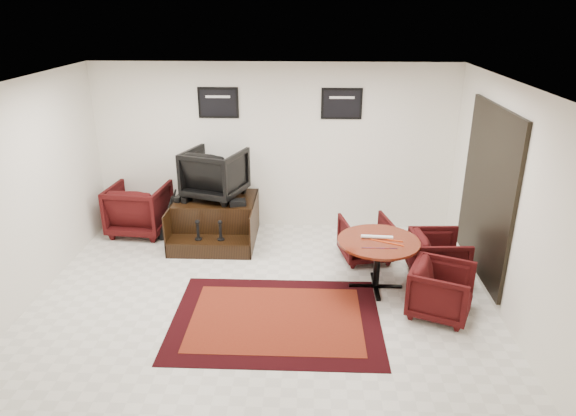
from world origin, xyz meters
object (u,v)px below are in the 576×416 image
object	(u,v)px
meeting_table	(378,246)
table_chair_back	(365,237)
shine_chair	(215,171)
table_chair_corner	(442,288)
table_chair_window	(439,254)
shine_podium	(216,221)
armchair_side	(139,206)

from	to	relation	value
meeting_table	table_chair_back	size ratio (longest dim) A/B	1.51
shine_chair	table_chair_corner	bearing A→B (deg)	163.39
shine_chair	table_chair_window	world-z (taller)	shine_chair
meeting_table	shine_podium	bearing A→B (deg)	148.45
meeting_table	table_chair_back	distance (m)	0.92
table_chair_back	table_chair_corner	world-z (taller)	table_chair_corner
shine_chair	meeting_table	xyz separation A→B (m)	(2.46, -1.65, -0.50)
meeting_table	table_chair_corner	xyz separation A→B (m)	(0.72, -0.63, -0.26)
armchair_side	shine_podium	bearing A→B (deg)	176.98
shine_podium	table_chair_window	world-z (taller)	table_chair_window
shine_podium	table_chair_corner	bearing A→B (deg)	-33.92
table_chair_window	meeting_table	bearing A→B (deg)	105.98
armchair_side	table_chair_corner	xyz separation A→B (m)	(4.51, -2.34, -0.10)
armchair_side	meeting_table	size ratio (longest dim) A/B	0.86
shine_chair	armchair_side	world-z (taller)	shine_chair
table_chair_back	shine_chair	bearing A→B (deg)	-29.90
shine_podium	armchair_side	world-z (taller)	armchair_side
shine_podium	table_chair_window	distance (m)	3.57
shine_podium	shine_chair	bearing A→B (deg)	90.00
shine_chair	meeting_table	distance (m)	3.01
shine_chair	table_chair_back	xyz separation A→B (m)	(2.39, -0.78, -0.76)
meeting_table	table_chair_back	xyz separation A→B (m)	(-0.07, 0.88, -0.26)
shine_podium	armchair_side	size ratio (longest dim) A/B	1.45
table_chair_corner	shine_podium	bearing A→B (deg)	79.13
shine_chair	table_chair_corner	world-z (taller)	shine_chair
shine_chair	table_chair_window	bearing A→B (deg)	177.19
shine_chair	table_chair_window	xyz separation A→B (m)	(3.36, -1.35, -0.76)
armchair_side	table_chair_window	bearing A→B (deg)	168.85
armchair_side	table_chair_window	distance (m)	4.90
shine_podium	meeting_table	size ratio (longest dim) A/B	1.25
table_chair_corner	shine_chair	bearing A→B (deg)	77.43
shine_chair	table_chair_corner	distance (m)	3.99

